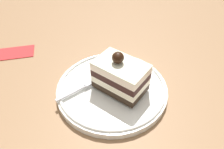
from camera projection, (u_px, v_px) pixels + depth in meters
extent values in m
plane|color=#8C6746|center=(126.00, 95.00, 0.45)|extent=(2.40, 2.40, 0.00)
cylinder|color=white|center=(112.00, 89.00, 0.46)|extent=(0.23, 0.23, 0.01)
torus|color=white|center=(112.00, 86.00, 0.45)|extent=(0.23, 0.23, 0.01)
cube|color=#2E2016|center=(120.00, 85.00, 0.44)|extent=(0.12, 0.11, 0.02)
cube|color=white|center=(120.00, 80.00, 0.43)|extent=(0.12, 0.11, 0.02)
cube|color=black|center=(121.00, 74.00, 0.42)|extent=(0.12, 0.11, 0.02)
cube|color=#F1E4D0|center=(121.00, 68.00, 0.41)|extent=(0.12, 0.11, 0.02)
cube|color=white|center=(121.00, 65.00, 0.40)|extent=(0.12, 0.11, 0.00)
sphere|color=black|center=(118.00, 58.00, 0.40)|extent=(0.02, 0.02, 0.02)
cube|color=silver|center=(71.00, 93.00, 0.43)|extent=(0.03, 0.07, 0.00)
cube|color=silver|center=(88.00, 85.00, 0.45)|extent=(0.01, 0.02, 0.00)
cube|color=silver|center=(97.00, 82.00, 0.45)|extent=(0.01, 0.02, 0.00)
cube|color=silver|center=(96.00, 81.00, 0.45)|extent=(0.01, 0.02, 0.00)
cube|color=silver|center=(95.00, 80.00, 0.46)|extent=(0.01, 0.02, 0.00)
cube|color=silver|center=(94.00, 79.00, 0.46)|extent=(0.01, 0.02, 0.00)
cube|color=#B82B2C|center=(15.00, 53.00, 0.56)|extent=(0.07, 0.10, 0.00)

